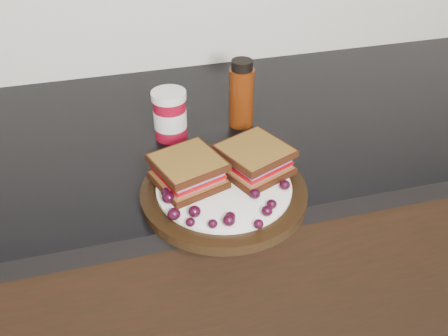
# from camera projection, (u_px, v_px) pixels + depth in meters

# --- Properties ---
(base_cabinets) EXTENTS (3.96, 0.58, 0.86)m
(base_cabinets) POSITION_uv_depth(u_px,v_px,m) (217.00, 278.00, 1.31)
(base_cabinets) COLOR black
(base_cabinets) RESTS_ON ground_plane
(countertop) EXTENTS (3.98, 0.60, 0.04)m
(countertop) POSITION_uv_depth(u_px,v_px,m) (216.00, 132.00, 1.05)
(countertop) COLOR black
(countertop) RESTS_ON base_cabinets
(plate) EXTENTS (0.28, 0.28, 0.02)m
(plate) POSITION_uv_depth(u_px,v_px,m) (224.00, 193.00, 0.84)
(plate) COLOR black
(plate) RESTS_ON countertop
(sandwich_left) EXTENTS (0.13, 0.13, 0.05)m
(sandwich_left) POSITION_uv_depth(u_px,v_px,m) (188.00, 171.00, 0.82)
(sandwich_left) COLOR brown
(sandwich_left) RESTS_ON plate
(sandwich_right) EXTENTS (0.14, 0.14, 0.05)m
(sandwich_right) POSITION_uv_depth(u_px,v_px,m) (255.00, 160.00, 0.85)
(sandwich_right) COLOR brown
(sandwich_right) RESTS_ON plate
(grape_0) EXTENTS (0.02, 0.02, 0.02)m
(grape_0) POSITION_uv_depth(u_px,v_px,m) (174.00, 214.00, 0.76)
(grape_0) COLOR black
(grape_0) RESTS_ON plate
(grape_1) EXTENTS (0.02, 0.02, 0.02)m
(grape_1) POSITION_uv_depth(u_px,v_px,m) (195.00, 212.00, 0.76)
(grape_1) COLOR black
(grape_1) RESTS_ON plate
(grape_2) EXTENTS (0.01, 0.01, 0.01)m
(grape_2) POSITION_uv_depth(u_px,v_px,m) (190.00, 222.00, 0.75)
(grape_2) COLOR black
(grape_2) RESTS_ON plate
(grape_3) EXTENTS (0.01, 0.01, 0.01)m
(grape_3) POSITION_uv_depth(u_px,v_px,m) (213.00, 224.00, 0.74)
(grape_3) COLOR black
(grape_3) RESTS_ON plate
(grape_4) EXTENTS (0.02, 0.02, 0.02)m
(grape_4) POSITION_uv_depth(u_px,v_px,m) (229.00, 220.00, 0.75)
(grape_4) COLOR black
(grape_4) RESTS_ON plate
(grape_5) EXTENTS (0.02, 0.02, 0.02)m
(grape_5) POSITION_uv_depth(u_px,v_px,m) (230.00, 217.00, 0.75)
(grape_5) COLOR black
(grape_5) RESTS_ON plate
(grape_6) EXTENTS (0.02, 0.02, 0.01)m
(grape_6) POSITION_uv_depth(u_px,v_px,m) (259.00, 224.00, 0.74)
(grape_6) COLOR black
(grape_6) RESTS_ON plate
(grape_7) EXTENTS (0.02, 0.02, 0.02)m
(grape_7) POSITION_uv_depth(u_px,v_px,m) (267.00, 211.00, 0.76)
(grape_7) COLOR black
(grape_7) RESTS_ON plate
(grape_8) EXTENTS (0.02, 0.02, 0.02)m
(grape_8) POSITION_uv_depth(u_px,v_px,m) (272.00, 204.00, 0.78)
(grape_8) COLOR black
(grape_8) RESTS_ON plate
(grape_9) EXTENTS (0.02, 0.02, 0.02)m
(grape_9) POSITION_uv_depth(u_px,v_px,m) (255.00, 194.00, 0.80)
(grape_9) COLOR black
(grape_9) RESTS_ON plate
(grape_10) EXTENTS (0.02, 0.02, 0.02)m
(grape_10) POSITION_uv_depth(u_px,v_px,m) (285.00, 185.00, 0.82)
(grape_10) COLOR black
(grape_10) RESTS_ON plate
(grape_11) EXTENTS (0.02, 0.02, 0.02)m
(grape_11) POSITION_uv_depth(u_px,v_px,m) (264.00, 177.00, 0.83)
(grape_11) COLOR black
(grape_11) RESTS_ON plate
(grape_12) EXTENTS (0.02, 0.02, 0.02)m
(grape_12) POSITION_uv_depth(u_px,v_px,m) (268.00, 173.00, 0.85)
(grape_12) COLOR black
(grape_12) RESTS_ON plate
(grape_13) EXTENTS (0.02, 0.02, 0.02)m
(grape_13) POSITION_uv_depth(u_px,v_px,m) (268.00, 162.00, 0.87)
(grape_13) COLOR black
(grape_13) RESTS_ON plate
(grape_14) EXTENTS (0.02, 0.02, 0.02)m
(grape_14) POSITION_uv_depth(u_px,v_px,m) (252.00, 162.00, 0.87)
(grape_14) COLOR black
(grape_14) RESTS_ON plate
(grape_15) EXTENTS (0.02, 0.02, 0.02)m
(grape_15) POSITION_uv_depth(u_px,v_px,m) (201.00, 170.00, 0.85)
(grape_15) COLOR black
(grape_15) RESTS_ON plate
(grape_16) EXTENTS (0.02, 0.02, 0.01)m
(grape_16) POSITION_uv_depth(u_px,v_px,m) (182.00, 176.00, 0.84)
(grape_16) COLOR black
(grape_16) RESTS_ON plate
(grape_17) EXTENTS (0.02, 0.02, 0.02)m
(grape_17) POSITION_uv_depth(u_px,v_px,m) (185.00, 180.00, 0.83)
(grape_17) COLOR black
(grape_17) RESTS_ON plate
(grape_18) EXTENTS (0.02, 0.02, 0.02)m
(grape_18) POSITION_uv_depth(u_px,v_px,m) (166.00, 193.00, 0.80)
(grape_18) COLOR black
(grape_18) RESTS_ON plate
(grape_19) EXTENTS (0.02, 0.02, 0.02)m
(grape_19) POSITION_uv_depth(u_px,v_px,m) (169.00, 197.00, 0.79)
(grape_19) COLOR black
(grape_19) RESTS_ON plate
(grape_20) EXTENTS (0.02, 0.02, 0.02)m
(grape_20) POSITION_uv_depth(u_px,v_px,m) (191.00, 176.00, 0.84)
(grape_20) COLOR black
(grape_20) RESTS_ON plate
(grape_21) EXTENTS (0.01, 0.01, 0.01)m
(grape_21) POSITION_uv_depth(u_px,v_px,m) (187.00, 185.00, 0.82)
(grape_21) COLOR black
(grape_21) RESTS_ON plate
(grape_22) EXTENTS (0.01, 0.01, 0.01)m
(grape_22) POSITION_uv_depth(u_px,v_px,m) (188.00, 185.00, 0.82)
(grape_22) COLOR black
(grape_22) RESTS_ON plate
(condiment_jar) EXTENTS (0.08, 0.08, 0.10)m
(condiment_jar) POSITION_uv_depth(u_px,v_px,m) (170.00, 115.00, 0.97)
(condiment_jar) COLOR maroon
(condiment_jar) RESTS_ON countertop
(oil_bottle) EXTENTS (0.06, 0.06, 0.14)m
(oil_bottle) POSITION_uv_depth(u_px,v_px,m) (241.00, 93.00, 1.00)
(oil_bottle) COLOR #501E08
(oil_bottle) RESTS_ON countertop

